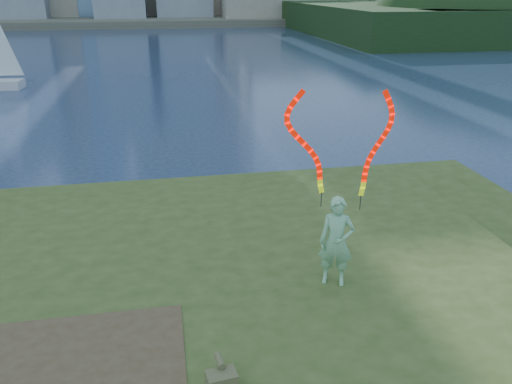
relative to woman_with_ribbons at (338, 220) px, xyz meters
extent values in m
plane|color=#1B2844|center=(-2.51, 1.43, -2.19)|extent=(320.00, 320.00, 0.00)
cube|color=#354418|center=(-2.51, -1.07, -2.04)|extent=(20.00, 18.00, 0.30)
cube|color=#354418|center=(-2.51, -0.77, -1.79)|extent=(17.00, 15.00, 0.30)
cube|color=#354418|center=(-2.51, -0.57, -1.54)|extent=(14.00, 12.00, 0.30)
cube|color=#47331E|center=(-4.71, -1.77, -1.38)|extent=(3.20, 3.00, 0.02)
cube|color=#4F4939|center=(-2.51, 96.43, -1.59)|extent=(320.00, 40.00, 1.20)
imported|color=#217625|center=(-0.01, -0.02, -0.46)|extent=(0.80, 0.67, 1.86)
cylinder|color=black|center=(-0.29, 0.22, 0.37)|extent=(0.02, 0.02, 0.30)
cylinder|color=black|center=(0.40, -0.05, 0.37)|extent=(0.02, 0.02, 0.30)
cube|color=#505228|center=(-2.60, -2.52, -1.23)|extent=(0.48, 0.36, 0.32)
cylinder|color=#505228|center=(-2.60, -2.31, -1.02)|extent=(0.15, 0.31, 0.11)
camera|label=1|loc=(-3.14, -8.26, 4.20)|focal=35.00mm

